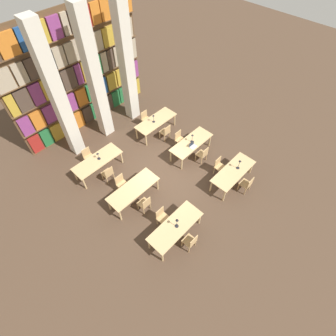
# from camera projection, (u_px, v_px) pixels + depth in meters

# --- Properties ---
(ground_plane) EXTENTS (40.00, 40.00, 0.00)m
(ground_plane) POSITION_uv_depth(u_px,v_px,m) (164.00, 175.00, 11.67)
(ground_plane) COLOR #4C3828
(bookshelf_bank) EXTENTS (6.90, 0.35, 5.50)m
(bookshelf_bank) POSITION_uv_depth(u_px,v_px,m) (79.00, 75.00, 11.93)
(bookshelf_bank) COLOR brown
(bookshelf_bank) RESTS_ON ground_plane
(pillar_left) EXTENTS (0.53, 0.53, 6.00)m
(pillar_left) POSITION_uv_depth(u_px,v_px,m) (58.00, 97.00, 10.30)
(pillar_left) COLOR beige
(pillar_left) RESTS_ON ground_plane
(pillar_center) EXTENTS (0.53, 0.53, 6.00)m
(pillar_center) POSITION_uv_depth(u_px,v_px,m) (95.00, 79.00, 11.10)
(pillar_center) COLOR beige
(pillar_center) RESTS_ON ground_plane
(pillar_right) EXTENTS (0.53, 0.53, 6.00)m
(pillar_right) POSITION_uv_depth(u_px,v_px,m) (126.00, 63.00, 11.90)
(pillar_right) COLOR beige
(pillar_right) RESTS_ON ground_plane
(reading_table_0) EXTENTS (2.17, 0.83, 0.74)m
(reading_table_0) POSITION_uv_depth(u_px,v_px,m) (175.00, 227.00, 9.35)
(reading_table_0) COLOR tan
(reading_table_0) RESTS_ON ground_plane
(chair_0) EXTENTS (0.42, 0.40, 0.87)m
(chair_0) POSITION_uv_depth(u_px,v_px,m) (191.00, 241.00, 9.22)
(chair_0) COLOR tan
(chair_0) RESTS_ON ground_plane
(chair_1) EXTENTS (0.42, 0.40, 0.87)m
(chair_1) POSITION_uv_depth(u_px,v_px,m) (162.00, 217.00, 9.83)
(chair_1) COLOR tan
(chair_1) RESTS_ON ground_plane
(desk_lamp_0) EXTENTS (0.14, 0.14, 0.50)m
(desk_lamp_0) POSITION_uv_depth(u_px,v_px,m) (177.00, 222.00, 9.03)
(desk_lamp_0) COLOR #232328
(desk_lamp_0) RESTS_ON reading_table_0
(reading_table_1) EXTENTS (2.17, 0.83, 0.74)m
(reading_table_1) POSITION_uv_depth(u_px,v_px,m) (233.00, 172.00, 10.91)
(reading_table_1) COLOR tan
(reading_table_1) RESTS_ON ground_plane
(chair_2) EXTENTS (0.42, 0.40, 0.87)m
(chair_2) POSITION_uv_depth(u_px,v_px,m) (247.00, 184.00, 10.78)
(chair_2) COLOR tan
(chair_2) RESTS_ON ground_plane
(chair_3) EXTENTS (0.42, 0.40, 0.87)m
(chair_3) POSITION_uv_depth(u_px,v_px,m) (219.00, 166.00, 11.38)
(chair_3) COLOR tan
(chair_3) RESTS_ON ground_plane
(desk_lamp_1) EXTENTS (0.14, 0.14, 0.50)m
(desk_lamp_1) POSITION_uv_depth(u_px,v_px,m) (239.00, 163.00, 10.69)
(desk_lamp_1) COLOR #232328
(desk_lamp_1) RESTS_ON reading_table_1
(reading_table_2) EXTENTS (2.17, 0.83, 0.74)m
(reading_table_2) POSITION_uv_depth(u_px,v_px,m) (133.00, 190.00, 10.36)
(reading_table_2) COLOR tan
(reading_table_2) RESTS_ON ground_plane
(chair_4) EXTENTS (0.42, 0.40, 0.87)m
(chair_4) POSITION_uv_depth(u_px,v_px,m) (145.00, 204.00, 10.19)
(chair_4) COLOR tan
(chair_4) RESTS_ON ground_plane
(chair_5) EXTENTS (0.42, 0.40, 0.87)m
(chair_5) POSITION_uv_depth(u_px,v_px,m) (122.00, 183.00, 10.80)
(chair_5) COLOR tan
(chair_5) RESTS_ON ground_plane
(reading_table_3) EXTENTS (2.17, 0.83, 0.74)m
(reading_table_3) POSITION_uv_depth(u_px,v_px,m) (191.00, 143.00, 11.96)
(reading_table_3) COLOR tan
(reading_table_3) RESTS_ON ground_plane
(chair_6) EXTENTS (0.42, 0.40, 0.87)m
(chair_6) POSITION_uv_depth(u_px,v_px,m) (203.00, 154.00, 11.81)
(chair_6) COLOR tan
(chair_6) RESTS_ON ground_plane
(chair_7) EXTENTS (0.42, 0.40, 0.87)m
(chair_7) POSITION_uv_depth(u_px,v_px,m) (180.00, 139.00, 12.42)
(chair_7) COLOR tan
(chair_7) RESTS_ON ground_plane
(desk_lamp_2) EXTENTS (0.14, 0.14, 0.46)m
(desk_lamp_2) POSITION_uv_depth(u_px,v_px,m) (192.00, 137.00, 11.68)
(desk_lamp_2) COLOR #232328
(desk_lamp_2) RESTS_ON reading_table_3
(laptop) EXTENTS (0.32, 0.22, 0.21)m
(laptop) POSITION_uv_depth(u_px,v_px,m) (193.00, 146.00, 11.70)
(laptop) COLOR silver
(laptop) RESTS_ON reading_table_3
(reading_table_4) EXTENTS (2.17, 0.83, 0.74)m
(reading_table_4) POSITION_uv_depth(u_px,v_px,m) (98.00, 161.00, 11.29)
(reading_table_4) COLOR tan
(reading_table_4) RESTS_ON ground_plane
(chair_8) EXTENTS (0.42, 0.40, 0.87)m
(chair_8) POSITION_uv_depth(u_px,v_px,m) (108.00, 173.00, 11.12)
(chair_8) COLOR tan
(chair_8) RESTS_ON ground_plane
(chair_9) EXTENTS (0.42, 0.40, 0.87)m
(chair_9) POSITION_uv_depth(u_px,v_px,m) (89.00, 156.00, 11.73)
(chair_9) COLOR tan
(chair_9) RESTS_ON ground_plane
(desk_lamp_3) EXTENTS (0.14, 0.14, 0.39)m
(desk_lamp_3) POSITION_uv_depth(u_px,v_px,m) (98.00, 155.00, 11.07)
(desk_lamp_3) COLOR #232328
(desk_lamp_3) RESTS_ON reading_table_4
(reading_table_5) EXTENTS (2.17, 0.83, 0.74)m
(reading_table_5) POSITION_uv_depth(u_px,v_px,m) (156.00, 122.00, 12.89)
(reading_table_5) COLOR tan
(reading_table_5) RESTS_ON ground_plane
(chair_10) EXTENTS (0.42, 0.40, 0.87)m
(chair_10) POSITION_uv_depth(u_px,v_px,m) (166.00, 132.00, 12.73)
(chair_10) COLOR tan
(chair_10) RESTS_ON ground_plane
(chair_11) EXTENTS (0.42, 0.40, 0.87)m
(chair_11) POSITION_uv_depth(u_px,v_px,m) (146.00, 119.00, 13.34)
(chair_11) COLOR tan
(chair_11) RESTS_ON ground_plane
(desk_lamp_4) EXTENTS (0.14, 0.14, 0.43)m
(desk_lamp_4) POSITION_uv_depth(u_px,v_px,m) (153.00, 117.00, 12.54)
(desk_lamp_4) COLOR #232328
(desk_lamp_4) RESTS_ON reading_table_5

